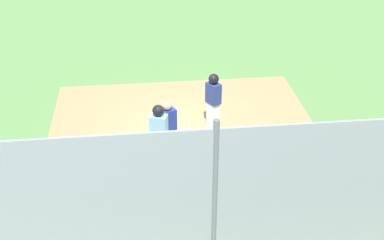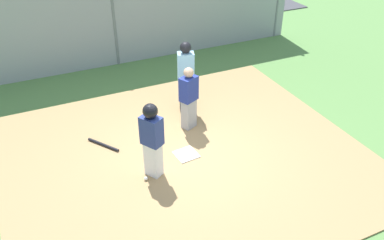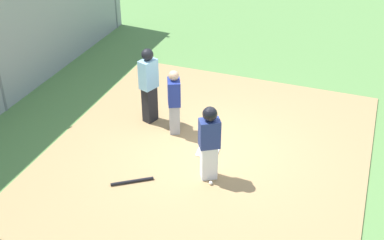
% 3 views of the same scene
% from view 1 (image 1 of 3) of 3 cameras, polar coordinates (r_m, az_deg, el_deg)
% --- Properties ---
extents(ground_plane, '(140.00, 140.00, 0.00)m').
position_cam_1_polar(ground_plane, '(13.52, -0.87, -1.60)').
color(ground_plane, '#5B8947').
extents(dirt_infield, '(7.20, 6.40, 0.03)m').
position_cam_1_polar(dirt_infield, '(13.51, -0.87, -1.54)').
color(dirt_infield, '#A88456').
rests_on(dirt_infield, ground_plane).
extents(home_plate, '(0.48, 0.48, 0.02)m').
position_cam_1_polar(home_plate, '(13.50, -0.87, -1.45)').
color(home_plate, white).
rests_on(home_plate, dirt_infield).
extents(catcher, '(0.45, 0.40, 1.48)m').
position_cam_1_polar(catcher, '(12.28, -2.74, -0.89)').
color(catcher, '#9E9EA3').
rests_on(catcher, dirt_infield).
extents(umpire, '(0.45, 0.37, 1.76)m').
position_cam_1_polar(umpire, '(11.58, -3.72, -1.98)').
color(umpire, black).
rests_on(umpire, dirt_infield).
extents(runner, '(0.42, 0.46, 1.56)m').
position_cam_1_polar(runner, '(13.41, 2.41, 2.54)').
color(runner, silver).
rests_on(runner, dirt_infield).
extents(baseball_bat, '(0.52, 0.71, 0.06)m').
position_cam_1_polar(baseball_bat, '(12.84, 6.19, -3.36)').
color(baseball_bat, black).
rests_on(baseball_bat, dirt_infield).
extents(baseball, '(0.07, 0.07, 0.07)m').
position_cam_1_polar(baseball, '(13.94, 3.13, -0.26)').
color(baseball, white).
rests_on(baseball, dirt_infield).
extents(backstop_fence, '(12.00, 0.10, 3.35)m').
position_cam_1_polar(backstop_fence, '(8.48, 2.50, -10.26)').
color(backstop_fence, '#93999E').
rests_on(backstop_fence, ground_plane).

